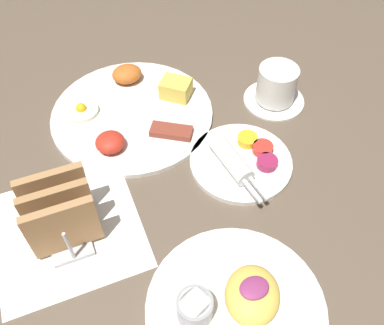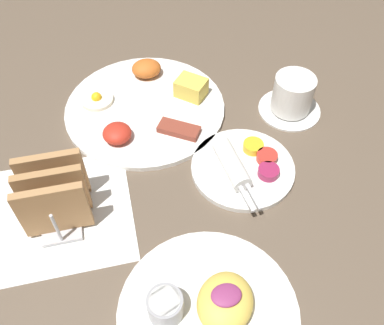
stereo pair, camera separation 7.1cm
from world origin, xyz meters
The scene contains 8 objects.
ground_plane centered at (0.00, 0.00, 0.00)m, with size 3.00×3.00×0.00m, color brown.
napkin_flat centered at (-0.14, 0.01, 0.00)m, with size 0.22×0.22×0.00m.
plate_breakfast centered at (0.03, 0.22, 0.01)m, with size 0.31×0.31×0.05m.
plate_condiments centered at (0.17, 0.03, 0.01)m, with size 0.18×0.19×0.04m.
plate_foreground centered at (0.05, -0.20, 0.01)m, with size 0.25×0.25×0.06m.
toast_rack centered at (-0.14, 0.01, 0.05)m, with size 0.10×0.12×0.10m.
coffee_cup centered at (0.30, 0.15, 0.04)m, with size 0.12×0.12×0.08m.
teaspoon centered at (0.08, -0.13, 0.00)m, with size 0.11×0.09×0.01m.
Camera 2 is at (-0.02, -0.40, 0.58)m, focal length 40.00 mm.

